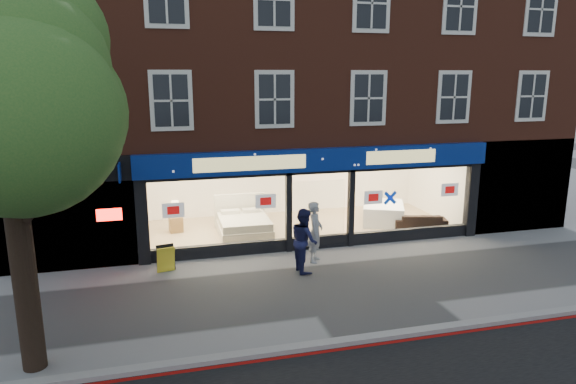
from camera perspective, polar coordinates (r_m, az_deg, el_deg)
name	(u,v)px	position (r m, az deg, el deg)	size (l,w,h in m)	color
ground	(355,284)	(14.19, 7.43, -10.10)	(120.00, 120.00, 0.00)	gray
kerb_line	(409,340)	(11.66, 13.34, -15.69)	(60.00, 0.10, 0.01)	#8C0A07
kerb_stone	(405,333)	(11.79, 12.89, -15.03)	(60.00, 0.25, 0.12)	gray
showroom_floor	(301,227)	(18.84, 1.46, -3.96)	(11.00, 4.50, 0.10)	tan
building	(289,42)	(19.68, 0.11, 16.28)	(19.00, 8.26, 10.30)	brown
street_tree	(0,109)	(10.20, -29.40, 8.00)	(4.00, 3.20, 6.60)	black
display_bed	(244,224)	(17.90, -4.96, -3.60)	(1.82, 2.19, 1.22)	beige
bedside_table	(176,224)	(18.53, -12.34, -3.50)	(0.45, 0.45, 0.55)	brown
mattress_stack	(383,213)	(19.52, 10.51, -2.32)	(2.06, 2.26, 0.72)	white
sofa	(420,221)	(19.07, 14.44, -3.15)	(1.86, 0.73, 0.54)	black
a_board	(166,259)	(15.17, -13.42, -7.21)	(0.51, 0.33, 0.78)	yellow
pedestrian_grey	(315,232)	(15.41, 3.03, -4.44)	(0.68, 0.44, 1.85)	#9D9FA5
pedestrian_blue	(304,240)	(14.66, 1.81, -5.35)	(0.90, 0.70, 1.85)	#181A44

